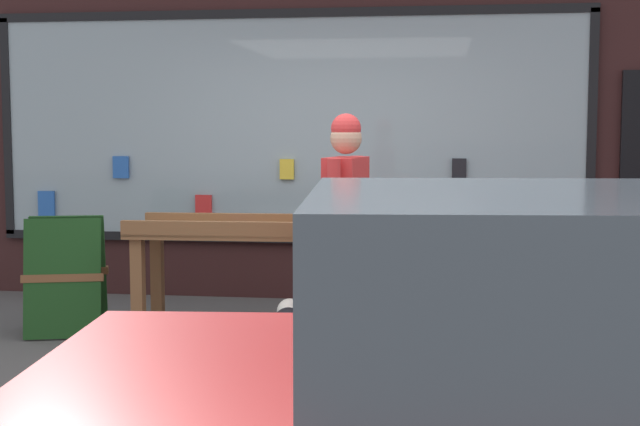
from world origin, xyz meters
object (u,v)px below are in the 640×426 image
at_px(small_dog, 289,322).
at_px(sandwich_board_sign, 66,274).
at_px(display_table_main, 311,241).
at_px(person_browsing, 346,214).

height_order(small_dog, sandwich_board_sign, sandwich_board_sign).
distance_m(display_table_main, small_dog, 0.83).
bearing_deg(sandwich_board_sign, small_dog, -33.05).
xyz_separation_m(display_table_main, small_dog, (-0.06, -0.68, -0.48)).
bearing_deg(person_browsing, display_table_main, 43.09).
bearing_deg(sandwich_board_sign, person_browsing, -25.41).
bearing_deg(small_dog, display_table_main, -12.96).
bearing_deg(person_browsing, small_dog, 127.86).
height_order(person_browsing, small_dog, person_browsing).
bearing_deg(display_table_main, person_browsing, -56.54).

